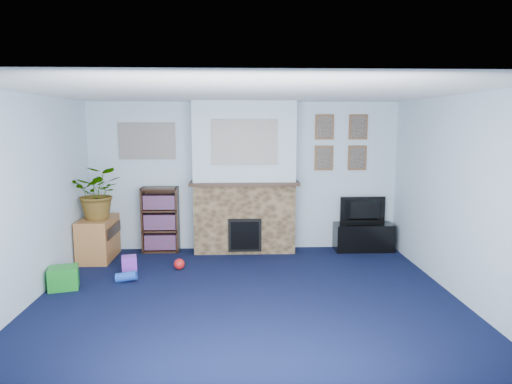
{
  "coord_description": "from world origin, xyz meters",
  "views": [
    {
      "loc": [
        -0.1,
        -5.15,
        2.06
      ],
      "look_at": [
        0.14,
        0.84,
        1.16
      ],
      "focal_mm": 32.0,
      "sensor_mm": 36.0,
      "label": 1
    }
  ],
  "objects_px": {
    "television": "(364,210)",
    "bookshelf": "(161,221)",
    "tv_stand": "(363,237)",
    "sideboard": "(98,236)"
  },
  "relations": [
    {
      "from": "television",
      "to": "sideboard",
      "type": "distance_m",
      "value": 4.21
    },
    {
      "from": "tv_stand",
      "to": "sideboard",
      "type": "distance_m",
      "value": 4.19
    },
    {
      "from": "television",
      "to": "bookshelf",
      "type": "height_order",
      "value": "bookshelf"
    },
    {
      "from": "bookshelf",
      "to": "television",
      "type": "bearing_deg",
      "value": -0.98
    },
    {
      "from": "television",
      "to": "bookshelf",
      "type": "relative_size",
      "value": 0.71
    },
    {
      "from": "tv_stand",
      "to": "television",
      "type": "bearing_deg",
      "value": 90.0
    },
    {
      "from": "bookshelf",
      "to": "sideboard",
      "type": "distance_m",
      "value": 0.98
    },
    {
      "from": "tv_stand",
      "to": "bookshelf",
      "type": "relative_size",
      "value": 0.89
    },
    {
      "from": "sideboard",
      "to": "tv_stand",
      "type": "bearing_deg",
      "value": 4.2
    },
    {
      "from": "television",
      "to": "sideboard",
      "type": "bearing_deg",
      "value": 3.15
    }
  ]
}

